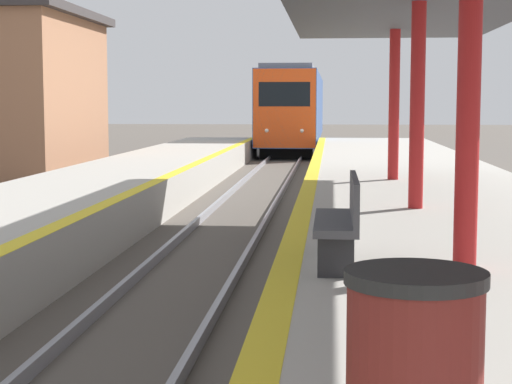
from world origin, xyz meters
name	(u,v)px	position (x,y,z in m)	size (l,w,h in m)	color
train	(296,109)	(0.00, 48.51, 2.21)	(2.83, 23.83, 4.34)	black
trash_bin	(414,379)	(2.47, 2.64, 1.39)	(0.62, 0.62, 0.97)	maroon
bench	(342,218)	(2.22, 7.84, 1.40)	(0.44, 1.74, 0.92)	#4C4C51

